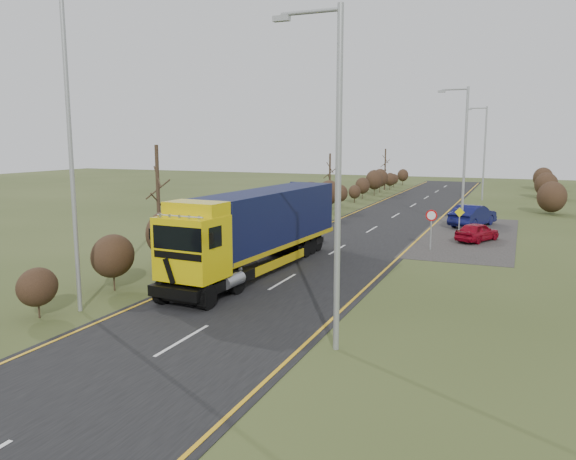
# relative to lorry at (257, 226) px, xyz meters

# --- Properties ---
(ground) EXTENTS (160.00, 160.00, 0.00)m
(ground) POSITION_rel_lorry_xyz_m (1.97, -5.53, -2.23)
(ground) COLOR #37421C
(ground) RESTS_ON ground
(road) EXTENTS (8.00, 120.00, 0.02)m
(road) POSITION_rel_lorry_xyz_m (1.97, 4.47, -2.22)
(road) COLOR black
(road) RESTS_ON ground
(layby) EXTENTS (6.00, 18.00, 0.02)m
(layby) POSITION_rel_lorry_xyz_m (8.47, 14.47, -2.22)
(layby) COLOR #2C2927
(layby) RESTS_ON ground
(lane_markings) EXTENTS (7.52, 116.00, 0.01)m
(lane_markings) POSITION_rel_lorry_xyz_m (1.97, 4.16, -2.20)
(lane_markings) COLOR gold
(lane_markings) RESTS_ON road
(hedgerow) EXTENTS (2.24, 102.04, 6.05)m
(hedgerow) POSITION_rel_lorry_xyz_m (-4.03, 2.37, -0.61)
(hedgerow) COLOR black
(hedgerow) RESTS_ON ground
(lorry) EXTENTS (3.07, 14.21, 3.93)m
(lorry) POSITION_rel_lorry_xyz_m (0.00, 0.00, 0.00)
(lorry) COLOR black
(lorry) RESTS_ON ground
(car_red_hatchback) EXTENTS (2.74, 3.77, 1.19)m
(car_red_hatchback) POSITION_rel_lorry_xyz_m (9.17, 12.47, -1.63)
(car_red_hatchback) COLOR maroon
(car_red_hatchback) RESTS_ON ground
(car_blue_sedan) EXTENTS (3.19, 5.08, 1.58)m
(car_blue_sedan) POSITION_rel_lorry_xyz_m (8.39, 18.82, -1.44)
(car_blue_sedan) COLOR #0B0E3F
(car_blue_sedan) RESTS_ON ground
(streetlight_near) EXTENTS (2.12, 0.20, 10.02)m
(streetlight_near) POSITION_rel_lorry_xyz_m (6.51, -8.33, 3.32)
(streetlight_near) COLOR #9DA0A2
(streetlight_near) RESTS_ON ground
(streetlight_mid) EXTENTS (2.09, 0.20, 9.88)m
(streetlight_mid) POSITION_rel_lorry_xyz_m (7.63, 17.16, 3.24)
(streetlight_mid) COLOR #9DA0A2
(streetlight_mid) RESTS_ON ground
(streetlight_far) EXTENTS (2.05, 0.19, 9.66)m
(streetlight_far) POSITION_rel_lorry_xyz_m (7.64, 38.13, 3.11)
(streetlight_far) COLOR #9DA0A2
(streetlight_far) RESTS_ON ground
(left_pole) EXTENTS (0.16, 0.16, 11.22)m
(left_pole) POSITION_rel_lorry_xyz_m (-3.30, -8.32, 3.38)
(left_pole) COLOR #9DA0A2
(left_pole) RESTS_ON ground
(speed_sign) EXTENTS (0.65, 0.10, 2.34)m
(speed_sign) POSITION_rel_lorry_xyz_m (6.91, 8.52, -0.59)
(speed_sign) COLOR #9DA0A2
(speed_sign) RESTS_ON ground
(warning_board) EXTENTS (0.67, 0.11, 1.75)m
(warning_board) POSITION_rel_lorry_xyz_m (7.77, 15.51, -1.18)
(warning_board) COLOR #9DA0A2
(warning_board) RESTS_ON ground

